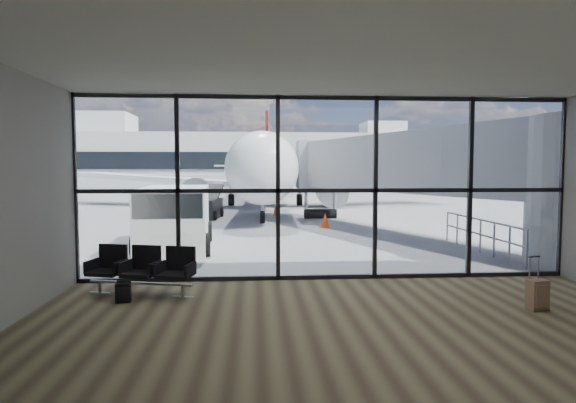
{
  "coord_description": "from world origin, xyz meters",
  "views": [
    {
      "loc": [
        -1.76,
        -11.65,
        2.7
      ],
      "look_at": [
        -0.75,
        3.0,
        1.74
      ],
      "focal_mm": 30.0,
      "sensor_mm": 36.0,
      "label": 1
    }
  ],
  "objects": [
    {
      "name": "service_van",
      "position": [
        -4.46,
        4.76,
        1.09
      ],
      "size": [
        2.67,
        5.03,
        2.13
      ],
      "rotation": [
        0.0,
        0.0,
        0.07
      ],
      "color": "white",
      "rests_on": "ground"
    },
    {
      "name": "tree_4",
      "position": [
        -21.0,
        72.0,
        5.25
      ],
      "size": [
        5.61,
        5.61,
        8.07
      ],
      "color": "#382619",
      "rests_on": "ground"
    },
    {
      "name": "apron_railing",
      "position": [
        5.6,
        3.5,
        0.72
      ],
      "size": [
        0.06,
        5.46,
        1.11
      ],
      "color": "gray",
      "rests_on": "ground"
    },
    {
      "name": "traffic_cone_c",
      "position": [
        -0.53,
        17.0,
        0.25
      ],
      "size": [
        0.37,
        0.37,
        0.53
      ],
      "color": "#FF560D",
      "rests_on": "ground"
    },
    {
      "name": "far_terminal",
      "position": [
        -0.59,
        61.97,
        4.21
      ],
      "size": [
        80.0,
        12.2,
        11.0
      ],
      "color": "#B5B5B0",
      "rests_on": "ground"
    },
    {
      "name": "jet_bridge",
      "position": [
        4.9,
        7.07,
        2.76
      ],
      "size": [
        8.0,
        16.5,
        4.33
      ],
      "color": "#999C9E",
      "rests_on": "ground"
    },
    {
      "name": "seating_row",
      "position": [
        -4.2,
        -1.1,
        0.58
      ],
      "size": [
        2.36,
        1.2,
        1.04
      ],
      "rotation": [
        0.0,
        0.0,
        -0.25
      ],
      "color": "gray",
      "rests_on": "ground"
    },
    {
      "name": "tree_3",
      "position": [
        -27.0,
        72.0,
        4.63
      ],
      "size": [
        4.95,
        4.95,
        7.12
      ],
      "color": "#382619",
      "rests_on": "ground"
    },
    {
      "name": "backpack",
      "position": [
        -4.44,
        -1.81,
        0.21
      ],
      "size": [
        0.31,
        0.29,
        0.44
      ],
      "rotation": [
        0.0,
        0.0,
        0.1
      ],
      "color": "black",
      "rests_on": "ground"
    },
    {
      "name": "ground",
      "position": [
        0.0,
        40.0,
        0.0
      ],
      "size": [
        220.0,
        220.0,
        0.0
      ],
      "primitive_type": "plane",
      "color": "slate",
      "rests_on": "ground"
    },
    {
      "name": "glass_curtain_wall",
      "position": [
        0.0,
        0.0,
        2.25
      ],
      "size": [
        12.1,
        0.12,
        4.5
      ],
      "color": "white",
      "rests_on": "ground"
    },
    {
      "name": "lounge_shell",
      "position": [
        0.0,
        -4.8,
        2.65
      ],
      "size": [
        12.02,
        8.01,
        4.51
      ],
      "color": "brown",
      "rests_on": "ground"
    },
    {
      "name": "tree_1",
      "position": [
        -39.0,
        72.0,
        5.25
      ],
      "size": [
        5.61,
        5.61,
        8.07
      ],
      "color": "#382619",
      "rests_on": "ground"
    },
    {
      "name": "mobile_stairs",
      "position": [
        -12.87,
        10.95,
        0.59
      ],
      "size": [
        2.15,
        3.67,
        2.48
      ],
      "rotation": [
        0.0,
        0.0,
        -0.1
      ],
      "color": "gold",
      "rests_on": "ground"
    },
    {
      "name": "tree_5",
      "position": [
        -15.0,
        72.0,
        5.88
      ],
      "size": [
        6.27,
        6.27,
        9.03
      ],
      "color": "#382619",
      "rests_on": "ground"
    },
    {
      "name": "belt_loader",
      "position": [
        -4.52,
        15.51,
        0.63
      ],
      "size": [
        1.92,
        4.17,
        1.86
      ],
      "rotation": [
        0.0,
        0.0,
        -0.11
      ],
      "color": "black",
      "rests_on": "ground"
    },
    {
      "name": "suitcase",
      "position": [
        3.66,
        -2.91,
        0.31
      ],
      "size": [
        0.42,
        0.34,
        1.04
      ],
      "rotation": [
        0.0,
        0.0,
        0.23
      ],
      "color": "#946E52",
      "rests_on": "ground"
    },
    {
      "name": "traffic_cone_b",
      "position": [
        1.51,
        10.54,
        0.32
      ],
      "size": [
        0.47,
        0.47,
        0.68
      ],
      "color": "#FA4C0D",
      "rests_on": "ground"
    },
    {
      "name": "airliner",
      "position": [
        -0.92,
        25.95,
        2.73
      ],
      "size": [
        30.08,
        34.82,
        8.97
      ],
      "rotation": [
        0.0,
        0.0,
        -0.03
      ],
      "color": "white",
      "rests_on": "ground"
    },
    {
      "name": "tree_2",
      "position": [
        -33.0,
        72.0,
        5.88
      ],
      "size": [
        6.27,
        6.27,
        9.03
      ],
      "color": "#382619",
      "rests_on": "ground"
    }
  ]
}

